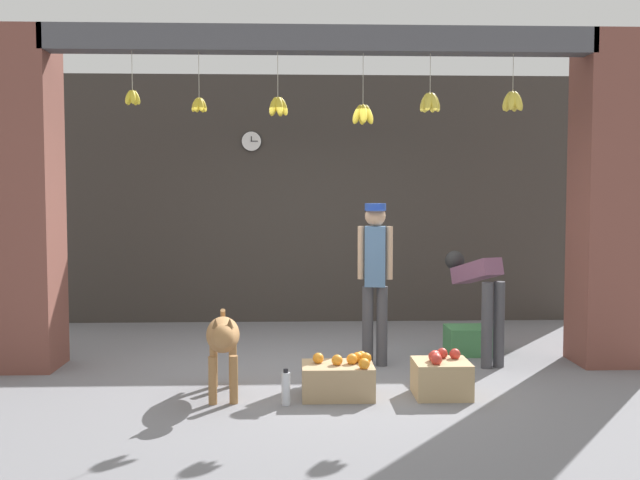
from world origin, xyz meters
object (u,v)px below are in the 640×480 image
(fruit_crate_oranges, at_px, (339,379))
(water_bottle, at_px, (286,388))
(shopkeeper, at_px, (375,271))
(dog, at_px, (223,338))
(worker_stooping, at_px, (479,290))
(produce_box_green, at_px, (469,340))
(fruit_crate_apples, at_px, (441,377))
(wall_clock, at_px, (251,141))

(fruit_crate_oranges, relative_size, water_bottle, 2.03)
(shopkeeper, distance_m, fruit_crate_oranges, 1.41)
(dog, relative_size, fruit_crate_oranges, 1.70)
(worker_stooping, distance_m, produce_box_green, 0.70)
(fruit_crate_apples, height_order, produce_box_green, fruit_crate_apples)
(fruit_crate_apples, bearing_deg, worker_stooping, 62.47)
(wall_clock, bearing_deg, fruit_crate_oranges, -75.30)
(produce_box_green, bearing_deg, worker_stooping, -90.59)
(shopkeeper, bearing_deg, fruit_crate_apples, 119.19)
(dog, distance_m, fruit_crate_oranges, 1.03)
(fruit_crate_oranges, relative_size, wall_clock, 2.24)
(water_bottle, bearing_deg, wall_clock, 97.43)
(worker_stooping, xyz_separation_m, water_bottle, (-1.92, -1.40, -0.60))
(dog, relative_size, worker_stooping, 0.92)
(fruit_crate_oranges, bearing_deg, wall_clock, 104.70)
(worker_stooping, relative_size, produce_box_green, 2.29)
(produce_box_green, relative_size, water_bottle, 1.64)
(dog, distance_m, water_bottle, 0.69)
(dog, relative_size, shopkeeper, 0.63)
(fruit_crate_oranges, distance_m, produce_box_green, 2.16)
(fruit_crate_apples, xyz_separation_m, wall_clock, (-1.79, 3.56, 2.23))
(dog, height_order, water_bottle, dog)
(wall_clock, bearing_deg, produce_box_green, -39.32)
(shopkeeper, distance_m, wall_clock, 3.17)
(produce_box_green, relative_size, wall_clock, 1.81)
(shopkeeper, xyz_separation_m, fruit_crate_oranges, (-0.42, -1.09, -0.79))
(fruit_crate_apples, bearing_deg, wall_clock, 116.71)
(shopkeeper, bearing_deg, produce_box_green, -148.07)
(fruit_crate_oranges, xyz_separation_m, fruit_crate_apples, (0.86, -0.01, 0.01))
(water_bottle, bearing_deg, shopkeeper, 56.50)
(water_bottle, relative_size, wall_clock, 1.10)
(dog, bearing_deg, fruit_crate_apples, 82.51)
(fruit_crate_apples, distance_m, wall_clock, 4.57)
(shopkeeper, xyz_separation_m, worker_stooping, (1.06, 0.10, -0.21))
(fruit_crate_apples, distance_m, water_bottle, 1.32)
(shopkeeper, relative_size, fruit_crate_oranges, 2.70)
(wall_clock, bearing_deg, worker_stooping, -44.41)
(wall_clock, bearing_deg, fruit_crate_apples, -63.29)
(water_bottle, xyz_separation_m, wall_clock, (-0.49, 3.77, 2.25))
(dog, xyz_separation_m, worker_stooping, (2.45, 1.14, 0.24))
(worker_stooping, height_order, fruit_crate_apples, worker_stooping)
(dog, height_order, worker_stooping, worker_stooping)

